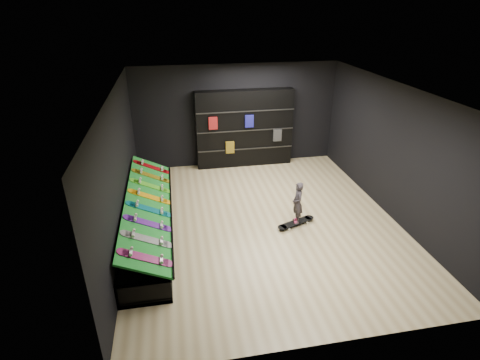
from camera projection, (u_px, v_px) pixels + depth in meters
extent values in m
cube|color=#C5B385|center=(263.00, 221.00, 8.63)|extent=(6.00, 7.00, 0.01)
cube|color=white|center=(267.00, 91.00, 7.32)|extent=(6.00, 7.00, 0.01)
cube|color=black|center=(236.00, 116.00, 11.07)|extent=(6.00, 0.02, 3.00)
cube|color=black|center=(329.00, 264.00, 4.88)|extent=(6.00, 0.02, 3.00)
cube|color=black|center=(119.00, 172.00, 7.48)|extent=(0.02, 7.00, 3.00)
cube|color=black|center=(393.00, 152.00, 8.46)|extent=(0.02, 7.00, 3.00)
cube|color=#10691C|center=(149.00, 204.00, 7.91)|extent=(0.92, 4.50, 0.46)
cube|color=black|center=(244.00, 129.00, 11.10)|extent=(2.87, 0.33, 2.29)
imported|color=black|center=(297.00, 211.00, 8.30)|extent=(0.17, 0.23, 0.59)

